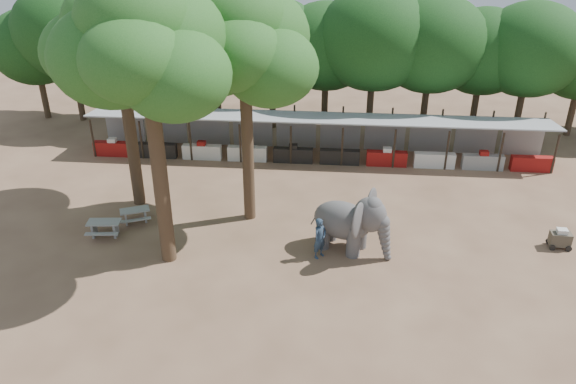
# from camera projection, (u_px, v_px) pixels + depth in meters

# --- Properties ---
(ground) EXTENTS (100.00, 100.00, 0.00)m
(ground) POSITION_uv_depth(u_px,v_px,m) (302.00, 294.00, 22.55)
(ground) COLOR brown
(ground) RESTS_ON ground
(vendor_stalls) EXTENTS (28.00, 2.99, 2.80)m
(vendor_stalls) POSITION_uv_depth(u_px,v_px,m) (317.00, 139.00, 34.28)
(vendor_stalls) COLOR #929599
(vendor_stalls) RESTS_ON ground
(yard_tree_left) EXTENTS (7.10, 6.90, 11.02)m
(yard_tree_left) POSITION_uv_depth(u_px,v_px,m) (117.00, 44.00, 25.91)
(yard_tree_left) COLOR #332316
(yard_tree_left) RESTS_ON ground
(yard_tree_center) EXTENTS (7.10, 6.90, 12.04)m
(yard_tree_center) POSITION_uv_depth(u_px,v_px,m) (143.00, 48.00, 20.78)
(yard_tree_center) COLOR #332316
(yard_tree_center) RESTS_ON ground
(yard_tree_back) EXTENTS (7.10, 6.90, 11.36)m
(yard_tree_back) POSITION_uv_depth(u_px,v_px,m) (242.00, 44.00, 24.39)
(yard_tree_back) COLOR #332316
(yard_tree_back) RESTS_ON ground
(backdrop_trees) EXTENTS (46.46, 5.95, 8.33)m
(backdrop_trees) POSITION_uv_depth(u_px,v_px,m) (322.00, 49.00, 36.87)
(backdrop_trees) COLOR #332316
(backdrop_trees) RESTS_ON ground
(elephant) EXTENTS (3.86, 3.02, 2.88)m
(elephant) POSITION_uv_depth(u_px,v_px,m) (352.00, 222.00, 24.80)
(elephant) COLOR #434141
(elephant) RESTS_ON ground
(handler) EXTENTS (0.80, 0.82, 1.92)m
(handler) POSITION_uv_depth(u_px,v_px,m) (320.00, 238.00, 24.49)
(handler) COLOR #26384C
(handler) RESTS_ON ground
(picnic_table_near) EXTENTS (1.66, 1.53, 0.76)m
(picnic_table_near) POSITION_uv_depth(u_px,v_px,m) (105.00, 226.00, 26.29)
(picnic_table_near) COLOR gray
(picnic_table_near) RESTS_ON ground
(picnic_table_far) EXTENTS (1.78, 1.71, 0.70)m
(picnic_table_far) POSITION_uv_depth(u_px,v_px,m) (135.00, 214.00, 27.45)
(picnic_table_far) COLOR gray
(picnic_table_far) RESTS_ON ground
(cart_back) EXTENTS (1.01, 0.69, 0.96)m
(cart_back) POSITION_uv_depth(u_px,v_px,m) (560.00, 238.00, 25.39)
(cart_back) COLOR #3B3326
(cart_back) RESTS_ON ground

